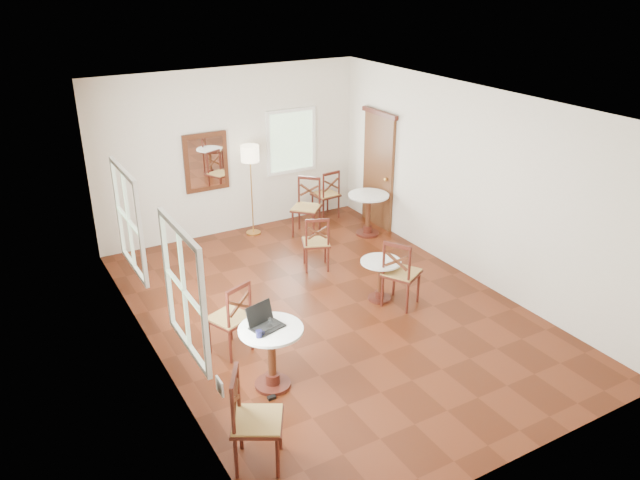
# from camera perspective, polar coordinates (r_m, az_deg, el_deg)

# --- Properties ---
(ground) EXTENTS (7.00, 7.00, 0.00)m
(ground) POSITION_cam_1_polar(r_m,az_deg,el_deg) (9.15, 0.94, -6.40)
(ground) COLOR #511F0D
(ground) RESTS_ON ground
(room_shell) EXTENTS (5.02, 7.02, 3.01)m
(room_shell) POSITION_cam_1_polar(r_m,az_deg,el_deg) (8.55, -0.26, 5.32)
(room_shell) COLOR silver
(room_shell) RESTS_ON ground
(cafe_table_near) EXTENTS (0.75, 0.75, 0.79)m
(cafe_table_near) POSITION_cam_1_polar(r_m,az_deg,el_deg) (7.40, -4.42, -9.99)
(cafe_table_near) COLOR #461A11
(cafe_table_near) RESTS_ON ground
(cafe_table_mid) EXTENTS (0.60, 0.60, 0.63)m
(cafe_table_mid) POSITION_cam_1_polar(r_m,az_deg,el_deg) (9.30, 5.50, -3.24)
(cafe_table_mid) COLOR #461A11
(cafe_table_mid) RESTS_ON ground
(cafe_table_back) EXTENTS (0.74, 0.74, 0.78)m
(cafe_table_back) POSITION_cam_1_polar(r_m,az_deg,el_deg) (11.51, 4.39, 2.76)
(cafe_table_back) COLOR #461A11
(cafe_table_back) RESTS_ON ground
(chair_near_a) EXTENTS (0.61, 0.61, 1.01)m
(chair_near_a) POSITION_cam_1_polar(r_m,az_deg,el_deg) (8.06, -8.10, -7.02)
(chair_near_a) COLOR #461A11
(chair_near_a) RESTS_ON ground
(chair_near_b) EXTENTS (0.67, 0.67, 1.06)m
(chair_near_b) POSITION_cam_1_polar(r_m,az_deg,el_deg) (6.39, -5.97, -15.96)
(chair_near_b) COLOR #461A11
(chair_near_b) RESTS_ON ground
(chair_mid_a) EXTENTS (0.56, 0.56, 0.93)m
(chair_mid_a) POSITION_cam_1_polar(r_m,az_deg,el_deg) (10.16, -0.35, -0.22)
(chair_mid_a) COLOR #461A11
(chair_mid_a) RESTS_ON ground
(chair_mid_b) EXTENTS (0.66, 0.66, 1.05)m
(chair_mid_b) POSITION_cam_1_polar(r_m,az_deg,el_deg) (9.12, 7.32, -2.99)
(chair_mid_b) COLOR #461A11
(chair_mid_b) RESTS_ON ground
(chair_back_a) EXTENTS (0.49, 0.49, 0.98)m
(chair_back_a) POSITION_cam_1_polar(r_m,az_deg,el_deg) (12.25, 0.58, 4.18)
(chair_back_a) COLOR #461A11
(chair_back_a) RESTS_ON ground
(chair_back_b) EXTENTS (0.68, 0.68, 1.05)m
(chair_back_b) POSITION_cam_1_polar(r_m,az_deg,el_deg) (11.50, -1.22, 3.02)
(chair_back_b) COLOR #461A11
(chair_back_b) RESTS_ON ground
(floor_lamp) EXTENTS (0.33, 0.33, 1.68)m
(floor_lamp) POSITION_cam_1_polar(r_m,az_deg,el_deg) (11.27, -6.36, 7.26)
(floor_lamp) COLOR #BF8C3F
(floor_lamp) RESTS_ON ground
(laptop) EXTENTS (0.42, 0.38, 0.26)m
(laptop) POSITION_cam_1_polar(r_m,az_deg,el_deg) (7.26, -5.11, -7.35)
(laptop) COLOR black
(laptop) RESTS_ON cafe_table_near
(mouse) EXTENTS (0.10, 0.07, 0.03)m
(mouse) POSITION_cam_1_polar(r_m,az_deg,el_deg) (7.23, -4.60, -7.90)
(mouse) COLOR black
(mouse) RESTS_ON cafe_table_near
(navy_mug) EXTENTS (0.11, 0.07, 0.08)m
(navy_mug) POSITION_cam_1_polar(r_m,az_deg,el_deg) (7.07, -5.54, -8.48)
(navy_mug) COLOR black
(navy_mug) RESTS_ON cafe_table_near
(water_glass) EXTENTS (0.05, 0.05, 0.09)m
(water_glass) POSITION_cam_1_polar(r_m,az_deg,el_deg) (7.28, -4.54, -7.40)
(water_glass) COLOR white
(water_glass) RESTS_ON cafe_table_near
(power_adapter) EXTENTS (0.09, 0.06, 0.04)m
(power_adapter) POSITION_cam_1_polar(r_m,az_deg,el_deg) (7.48, -4.42, -14.07)
(power_adapter) COLOR black
(power_adapter) RESTS_ON ground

